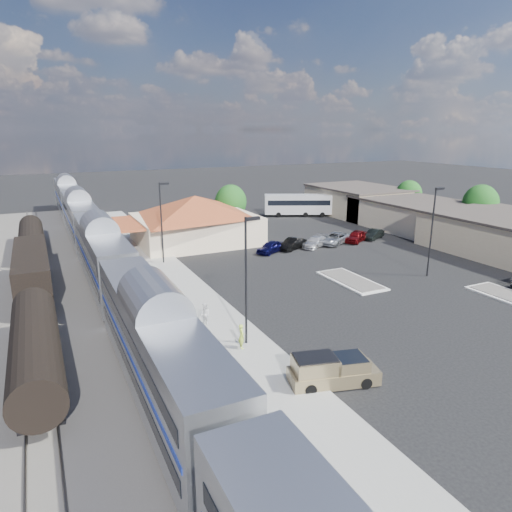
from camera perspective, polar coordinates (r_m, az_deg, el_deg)
name	(u,v)px	position (r m, az deg, el deg)	size (l,w,h in m)	color
ground	(329,294)	(42.03, 9.09, -4.70)	(280.00, 280.00, 0.00)	black
railbed	(74,301)	(42.69, -21.78, -5.25)	(16.00, 100.00, 0.12)	#4C4944
platform	(181,292)	(42.19, -9.30, -4.50)	(5.50, 92.00, 0.18)	gray
passenger_train	(102,257)	(45.13, -18.69, -0.10)	(3.00, 104.00, 5.55)	silver
freight_cars	(33,274)	(45.51, -26.14, -2.01)	(2.80, 46.00, 4.00)	black
station_depot	(195,219)	(60.15, -7.61, 4.59)	(18.35, 12.24, 6.20)	beige
buildings_east	(436,218)	(69.97, 21.53, 4.46)	(14.40, 51.40, 4.80)	#C6B28C
traffic_island_south	(351,280)	(45.78, 11.80, -3.00)	(3.30, 7.50, 0.21)	silver
lamp_plat_s	(247,271)	(30.18, -1.11, -1.93)	(1.08, 0.25, 9.00)	black
lamp_plat_n	(162,216)	(50.46, -11.67, 4.87)	(1.08, 0.25, 9.00)	black
lamp_lot	(433,225)	(48.40, 21.25, 3.68)	(1.08, 0.25, 9.00)	black
tree_east_b	(480,204)	(72.75, 26.24, 5.89)	(4.94, 4.94, 6.96)	#382314
tree_east_c	(409,195)	(82.07, 18.55, 7.28)	(4.41, 4.41, 6.21)	#382314
tree_depot	(231,202)	(68.14, -3.18, 6.75)	(4.71, 4.71, 6.63)	#382314
pickup_truck	(334,371)	(27.71, 9.67, -13.96)	(5.51, 3.10, 1.80)	#96835C
coach_bus	(298,204)	(78.98, 5.31, 6.52)	(11.48, 7.11, 3.69)	silver
person_a	(241,336)	(31.01, -1.83, -9.98)	(0.63, 0.41, 1.73)	#B5D442
person_b	(205,314)	(34.80, -6.38, -7.22)	(0.79, 0.62, 1.63)	silver
parked_car_a	(271,247)	(55.05, 1.84, 1.13)	(1.69, 4.19, 1.43)	#0C0B3B
parked_car_b	(292,244)	(56.81, 4.56, 1.54)	(1.51, 4.33, 1.43)	black
parked_car_c	(315,242)	(58.22, 7.43, 1.76)	(1.90, 4.67, 1.36)	silver
parked_car_d	(335,238)	(60.22, 9.83, 2.19)	(2.47, 5.37, 1.49)	#999DA1
parked_car_e	(356,236)	(61.87, 12.41, 2.42)	(1.78, 4.42, 1.51)	maroon
parked_car_f	(374,234)	(64.11, 14.51, 2.65)	(1.40, 4.02, 1.32)	black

